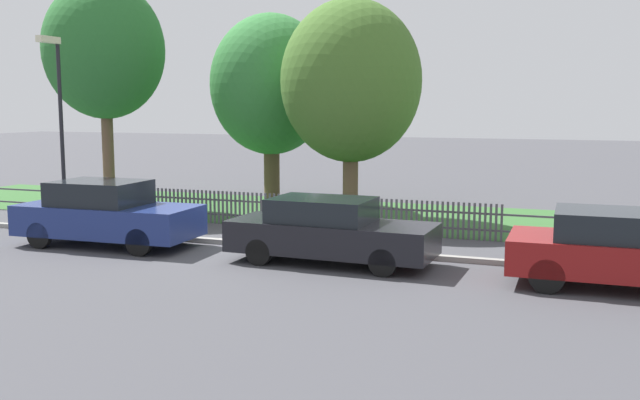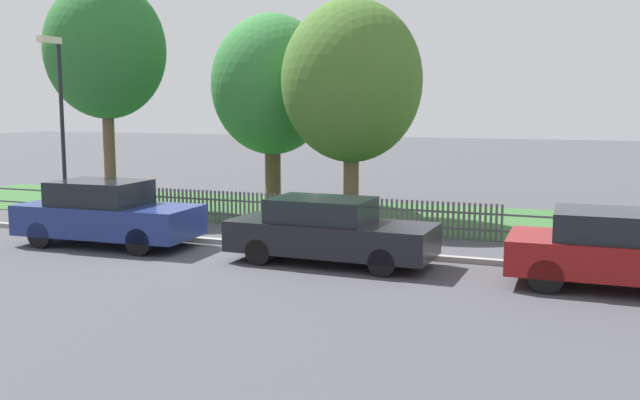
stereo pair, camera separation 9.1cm
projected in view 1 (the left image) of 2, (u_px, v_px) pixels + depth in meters
The scene contains 12 objects.
ground_plane at pixel (260, 248), 17.25m from camera, with size 120.00×120.00×0.00m, color #424247.
kerb_stone at pixel (262, 245), 17.33m from camera, with size 31.55×0.20×0.12m, color gray.
grass_strip at pixel (339, 213), 22.71m from camera, with size 31.55×6.12×0.01m, color #33602D.
park_fence at pixel (304, 212), 19.82m from camera, with size 31.55×0.05×0.96m.
parked_car_silver_hatchback at pixel (106, 214), 17.42m from camera, with size 4.51×1.96×1.60m.
parked_car_black_saloon at pixel (329, 231), 15.47m from camera, with size 4.52×1.78×1.43m.
parked_car_navy_estate at pixel (616, 249), 13.37m from camera, with size 4.00×1.92×1.47m.
covered_motorcycle at pixel (292, 215), 18.50m from camera, with size 1.80×0.74×0.95m.
tree_nearest_kerb at pixel (104, 50), 22.92m from camera, with size 3.87×3.87×7.43m.
tree_behind_motorcycle at pixel (271, 85), 24.32m from camera, with size 4.16×4.16×6.53m.
tree_mid_park at pixel (351, 82), 21.07m from camera, with size 4.19×4.19×6.55m.
street_lamp at pixel (58, 108), 19.70m from camera, with size 0.20×0.79×5.28m.
Camera 1 is at (7.27, -15.38, 3.43)m, focal length 40.00 mm.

